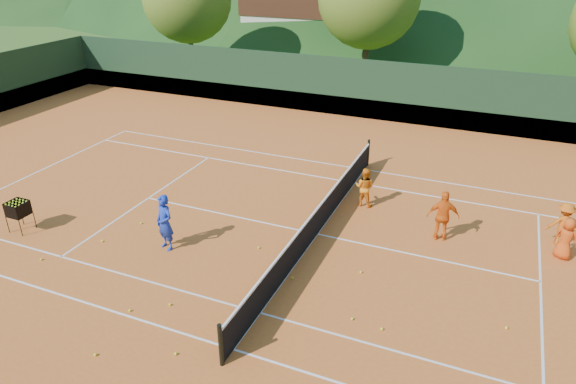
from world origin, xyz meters
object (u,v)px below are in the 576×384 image
at_px(student_d, 563,224).
at_px(tennis_net, 317,220).
at_px(student_b, 443,216).
at_px(ball_hopper, 18,209).
at_px(coach, 165,223).
at_px(student_c, 566,238).
at_px(student_a, 365,187).

distance_m(student_d, tennis_net, 7.30).
xyz_separation_m(student_b, student_d, (3.34, 1.12, -0.12)).
bearing_deg(tennis_net, ball_hopper, -158.54).
bearing_deg(student_d, coach, 10.84).
bearing_deg(coach, student_c, 39.73).
bearing_deg(tennis_net, student_b, 18.37).
distance_m(student_b, tennis_net, 3.79).
bearing_deg(student_d, student_b, 5.20).
bearing_deg(student_a, student_b, 157.93).
xyz_separation_m(coach, tennis_net, (3.83, 2.51, -0.37)).
distance_m(student_b, student_d, 3.53).
relative_size(coach, student_b, 1.07).
height_order(student_a, student_b, student_b).
relative_size(student_a, student_c, 1.07).
distance_m(student_a, student_b, 3.07).
height_order(coach, student_a, coach).
distance_m(coach, student_c, 11.52).
xyz_separation_m(student_a, student_d, (6.12, -0.18, 0.00)).
bearing_deg(student_c, student_a, 12.37).
relative_size(student_c, ball_hopper, 1.28).
bearing_deg(tennis_net, coach, -146.81).
bearing_deg(student_b, student_a, -37.61).
bearing_deg(student_c, ball_hopper, 38.82).
height_order(tennis_net, ball_hopper, tennis_net).
height_order(student_b, student_c, student_b).
height_order(coach, student_d, coach).
relative_size(tennis_net, ball_hopper, 12.07).
xyz_separation_m(student_b, ball_hopper, (-12.25, -4.60, -0.06)).
height_order(student_a, tennis_net, student_a).
distance_m(student_a, ball_hopper, 11.16).
distance_m(coach, tennis_net, 4.59).
xyz_separation_m(student_c, tennis_net, (-6.96, -1.52, -0.14)).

